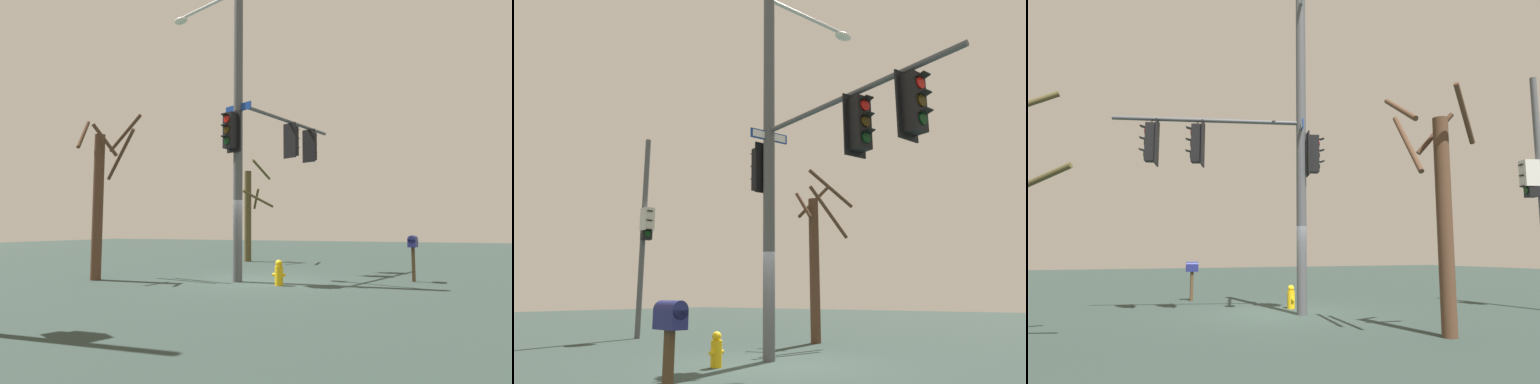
{
  "view_description": "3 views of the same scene",
  "coord_description": "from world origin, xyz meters",
  "views": [
    {
      "loc": [
        -4.95,
        12.11,
        1.64
      ],
      "look_at": [
        -0.12,
        0.38,
        2.74
      ],
      "focal_mm": 29.16,
      "sensor_mm": 36.0,
      "label": 1
    },
    {
      "loc": [
        -8.82,
        -6.33,
        1.46
      ],
      "look_at": [
        0.06,
        0.08,
        3.86
      ],
      "focal_mm": 33.39,
      "sensor_mm": 36.0,
      "label": 2
    },
    {
      "loc": [
        12.44,
        -5.3,
        1.75
      ],
      "look_at": [
        -0.11,
        0.11,
        3.56
      ],
      "focal_mm": 32.13,
      "sensor_mm": 36.0,
      "label": 3
    }
  ],
  "objects": [
    {
      "name": "secondary_pole_assembly",
      "position": [
        2.56,
        7.54,
        3.89
      ],
      "size": [
        0.51,
        0.74,
        7.35
      ],
      "rotation": [
        0.0,
        0.0,
        4.39
      ],
      "color": "#4C4F54",
      "rests_on": "ground"
    },
    {
      "name": "main_signal_pole_assembly",
      "position": [
        0.33,
        -0.49,
        5.07
      ],
      "size": [
        4.7,
        5.91,
        9.6
      ],
      "rotation": [
        0.0,
        0.0,
        4.42
      ],
      "color": "#4C4F54",
      "rests_on": "ground"
    },
    {
      "name": "ground_plane",
      "position": [
        0.0,
        0.0,
        0.0
      ],
      "size": [
        80.0,
        80.0,
        0.0
      ],
      "primitive_type": "plane",
      "color": "#2B3A35"
    },
    {
      "name": "bare_tree_across_street",
      "position": [
        4.82,
        1.66,
        2.67
      ],
      "size": [
        1.96,
        1.98,
        5.4
      ],
      "color": "#4F3525",
      "rests_on": "ground"
    },
    {
      "name": "fire_hydrant",
      "position": [
        -0.97,
        0.72,
        0.34
      ],
      "size": [
        0.38,
        0.24,
        0.73
      ],
      "color": "yellow",
      "rests_on": "ground"
    },
    {
      "name": "mailbox",
      "position": [
        -4.52,
        -1.67,
        1.11
      ],
      "size": [
        0.3,
        0.47,
        1.41
      ],
      "rotation": [
        0.0,
        0.0,
        2.99
      ],
      "color": "#4C3823",
      "rests_on": "ground"
    }
  ]
}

